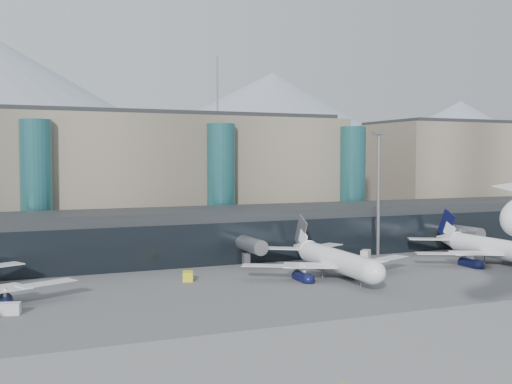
% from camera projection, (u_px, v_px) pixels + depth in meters
% --- Properties ---
extents(ground, '(900.00, 900.00, 0.00)m').
position_uv_depth(ground, '(396.00, 326.00, 77.03)').
color(ground, '#515154').
rests_on(ground, ground).
extents(runway_strip, '(400.00, 40.00, 0.04)m').
position_uv_depth(runway_strip, '(486.00, 362.00, 63.28)').
color(runway_strip, slate).
rests_on(runway_strip, ground).
extents(runway_markings, '(128.00, 1.00, 0.02)m').
position_uv_depth(runway_markings, '(486.00, 361.00, 63.28)').
color(runway_markings, gold).
rests_on(runway_markings, ground).
extents(concourse, '(170.00, 27.00, 10.00)m').
position_uv_depth(concourse, '(226.00, 233.00, 129.67)').
color(concourse, black).
rests_on(concourse, ground).
extents(terminal_main, '(130.00, 30.00, 31.00)m').
position_uv_depth(terminal_main, '(76.00, 178.00, 148.79)').
color(terminal_main, gray).
rests_on(terminal_main, ground).
extents(terminal_east, '(70.00, 30.00, 31.00)m').
position_uv_depth(terminal_east, '(478.00, 174.00, 196.38)').
color(terminal_east, gray).
rests_on(terminal_east, ground).
extents(teal_towers, '(116.40, 19.40, 46.00)m').
position_uv_depth(teal_towers, '(134.00, 187.00, 138.18)').
color(teal_towers, '#246066').
rests_on(teal_towers, ground).
extents(mountain_ridge, '(910.00, 400.00, 110.00)m').
position_uv_depth(mountain_ridge, '(78.00, 120.00, 429.24)').
color(mountain_ridge, gray).
rests_on(mountain_ridge, ground).
extents(lightmast_mid, '(3.00, 1.20, 25.60)m').
position_uv_depth(lightmast_mid, '(378.00, 186.00, 132.17)').
color(lightmast_mid, slate).
rests_on(lightmast_mid, ground).
extents(jet_parked_mid, '(33.15, 32.45, 10.69)m').
position_uv_depth(jet_parked_mid, '(328.00, 252.00, 110.12)').
color(jet_parked_mid, white).
rests_on(jet_parked_mid, ground).
extents(jet_parked_right, '(33.35, 32.30, 10.74)m').
position_uv_depth(jet_parked_right, '(485.00, 241.00, 123.94)').
color(jet_parked_right, white).
rests_on(jet_parked_right, ground).
extents(veh_a, '(3.03, 2.17, 1.54)m').
position_uv_depth(veh_a, '(9.00, 309.00, 82.40)').
color(veh_a, silver).
rests_on(veh_a, ground).
extents(veh_b, '(2.36, 3.03, 1.54)m').
position_uv_depth(veh_b, '(188.00, 276.00, 105.18)').
color(veh_b, yellow).
rests_on(veh_b, ground).
extents(veh_c, '(3.77, 2.98, 1.85)m').
position_uv_depth(veh_c, '(364.00, 274.00, 106.38)').
color(veh_c, '#4F4F54').
rests_on(veh_c, ground).
extents(veh_d, '(3.08, 3.05, 1.61)m').
position_uv_depth(veh_d, '(366.00, 254.00, 129.35)').
color(veh_d, silver).
rests_on(veh_d, ground).
extents(veh_g, '(2.05, 2.82, 1.48)m').
position_uv_depth(veh_g, '(373.00, 267.00, 114.23)').
color(veh_g, silver).
rests_on(veh_g, ground).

